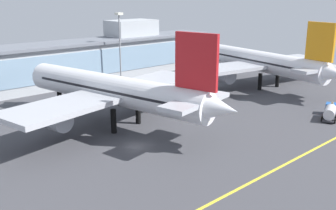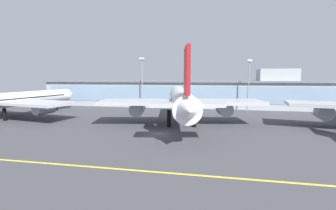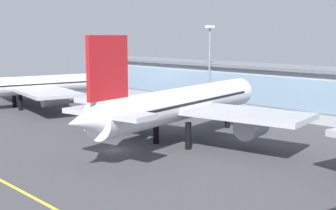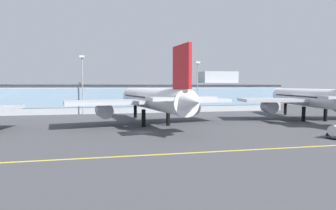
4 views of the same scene
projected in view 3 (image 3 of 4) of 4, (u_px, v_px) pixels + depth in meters
The scene contains 5 objects.
ground_plane at pixel (116, 150), 80.97m from camera, with size 193.03×193.03×0.00m, color #424247.
terminal_building at pixel (290, 89), 114.99m from camera, with size 140.88×14.00×17.67m.
airliner_near_left at pixel (29, 86), 127.67m from camera, with size 50.35×58.75×16.91m.
airliner_near_right at pixel (182, 104), 85.39m from camera, with size 48.61×55.68×20.08m.
apron_light_mast_centre at pixel (210, 55), 122.22m from camera, with size 1.80×1.80×22.67m.
Camera 3 is at (63.56, -47.56, 20.04)m, focal length 49.10 mm.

